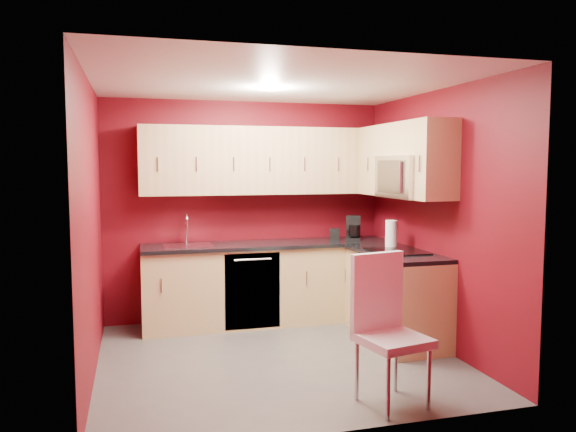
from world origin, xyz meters
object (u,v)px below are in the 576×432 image
microwave (409,177)px  paper_towel (391,234)px  sink (188,242)px  coffee_maker (353,228)px  dining_chair (393,332)px  napkin_holder (335,234)px

microwave → paper_towel: microwave is taller
sink → coffee_maker: 1.90m
coffee_maker → paper_towel: bearing=-55.4°
microwave → coffee_maker: size_ratio=2.75×
microwave → dining_chair: size_ratio=0.68×
paper_towel → napkin_holder: bearing=113.0°
sink → coffee_maker: sink is taller
sink → coffee_maker: bearing=-1.0°
paper_towel → dining_chair: paper_towel is taller
sink → dining_chair: sink is taller
napkin_holder → paper_towel: bearing=-67.0°
dining_chair → sink: bearing=106.2°
dining_chair → napkin_holder: bearing=68.2°
coffee_maker → napkin_holder: (-0.19, 0.09, -0.08)m
coffee_maker → napkin_holder: bearing=176.7°
paper_towel → microwave: bearing=-80.5°
coffee_maker → dining_chair: 2.50m
coffee_maker → napkin_holder: 0.23m
sink → dining_chair: 2.74m
coffee_maker → paper_towel: size_ratio=0.96×
napkin_holder → paper_towel: paper_towel is taller
paper_towel → coffee_maker: bearing=101.8°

